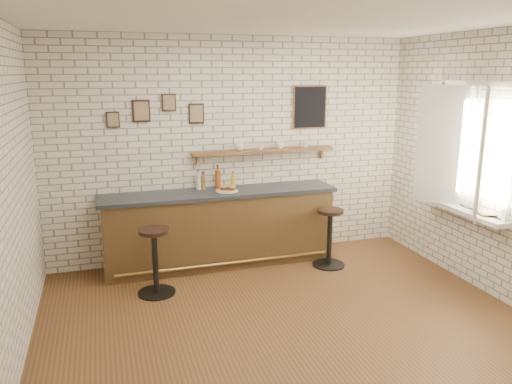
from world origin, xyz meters
The scene contains 21 objects.
ground centered at (0.00, 0.00, 0.00)m, with size 5.00×5.00×0.00m, color brown.
bar_counter centered at (-0.28, 1.70, 0.51)m, with size 3.10×0.65×1.01m.
sandwich_plate centered at (-0.18, 1.66, 1.02)m, with size 0.28×0.28×0.01m, color white.
ciabatta_sandwich centered at (-0.17, 1.66, 1.06)m, with size 0.22×0.16×0.07m.
potato_chips centered at (-0.20, 1.66, 1.02)m, with size 0.25×0.18×0.00m.
bitters_bottle_brown centered at (-0.46, 1.87, 1.10)m, with size 0.07×0.07×0.23m.
bitters_bottle_white centered at (-0.52, 1.87, 1.12)m, with size 0.07×0.07×0.26m.
bitters_bottle_amber centered at (-0.25, 1.87, 1.14)m, with size 0.08×0.08×0.31m.
condiment_bottle_yellow centered at (-0.04, 1.87, 1.10)m, with size 0.07×0.07×0.21m.
bar_stool_left centered at (-1.21, 1.01, 0.42)m, with size 0.44×0.44×0.79m.
bar_stool_right centered at (1.09, 1.20, 0.42)m, with size 0.43×0.43×0.78m.
wall_shelf centered at (0.40, 1.90, 1.48)m, with size 2.00×0.18×0.18m.
shelf_cup_a centered at (0.06, 1.90, 1.55)m, with size 0.13×0.13×0.10m, color white.
shelf_cup_b centered at (0.36, 1.90, 1.54)m, with size 0.09×0.09×0.09m, color white.
shelf_cup_c centered at (0.63, 1.90, 1.55)m, with size 0.13×0.13×0.11m, color white.
shelf_cup_d centered at (1.01, 1.90, 1.54)m, with size 0.10×0.10×0.09m, color white.
back_wall_decor centered at (0.23, 1.98, 2.05)m, with size 2.96×0.02×0.56m.
window_sill centered at (2.40, 0.30, 0.90)m, with size 0.20×1.35×0.06m.
casement_window centered at (2.36, 0.30, 1.65)m, with size 0.40×1.30×1.56m.
book_lower centered at (2.38, 0.02, 0.94)m, with size 0.15×0.20×0.02m, color tan.
book_upper centered at (2.38, -0.01, 0.96)m, with size 0.16×0.22×0.02m, color tan.
Camera 1 is at (-1.71, -4.50, 2.53)m, focal length 35.00 mm.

